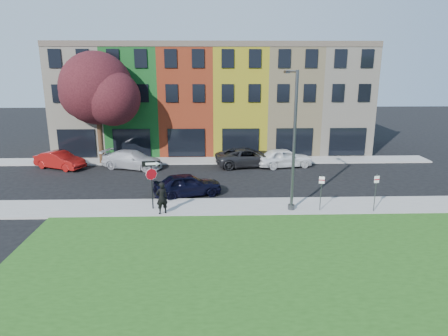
{
  "coord_description": "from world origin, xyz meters",
  "views": [
    {
      "loc": [
        -2.63,
        -20.08,
        8.7
      ],
      "look_at": [
        -1.9,
        4.0,
        2.28
      ],
      "focal_mm": 32.0,
      "sensor_mm": 36.0,
      "label": 1
    }
  ],
  "objects_px": {
    "stop_sign": "(151,175)",
    "man": "(162,198)",
    "sedan_near": "(187,185)",
    "street_lamp": "(293,141)"
  },
  "relations": [
    {
      "from": "man",
      "to": "street_lamp",
      "type": "xyz_separation_m",
      "value": [
        7.64,
        0.64,
        3.16
      ]
    },
    {
      "from": "street_lamp",
      "to": "stop_sign",
      "type": "bearing_deg",
      "value": 173.21
    },
    {
      "from": "stop_sign",
      "to": "sedan_near",
      "type": "bearing_deg",
      "value": 46.72
    },
    {
      "from": "sedan_near",
      "to": "street_lamp",
      "type": "height_order",
      "value": "street_lamp"
    },
    {
      "from": "stop_sign",
      "to": "man",
      "type": "bearing_deg",
      "value": -58.88
    },
    {
      "from": "sedan_near",
      "to": "stop_sign",
      "type": "bearing_deg",
      "value": 128.35
    },
    {
      "from": "stop_sign",
      "to": "man",
      "type": "xyz_separation_m",
      "value": [
        0.67,
        -0.82,
        -1.16
      ]
    },
    {
      "from": "man",
      "to": "stop_sign",
      "type": "bearing_deg",
      "value": -75.44
    },
    {
      "from": "man",
      "to": "sedan_near",
      "type": "distance_m",
      "value": 3.78
    },
    {
      "from": "stop_sign",
      "to": "street_lamp",
      "type": "distance_m",
      "value": 8.55
    }
  ]
}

